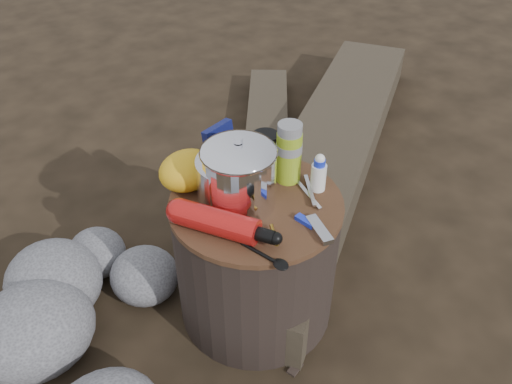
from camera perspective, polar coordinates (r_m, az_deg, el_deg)
ground at (r=1.75m, az=0.00°, el=-12.42°), size 60.00×60.00×0.00m
stump at (r=1.59m, az=0.00°, el=-7.31°), size 0.48×0.48×0.45m
rock_ring at (r=1.58m, az=-13.30°, el=-15.28°), size 0.50×1.10×0.22m
log_main at (r=2.31m, az=8.14°, el=4.49°), size 1.91×1.45×0.17m
log_small at (r=2.55m, az=1.23°, el=7.30°), size 0.81×0.97×0.09m
foil_windscreen at (r=1.41m, az=-2.27°, el=1.36°), size 0.21×0.21×0.13m
camping_pot at (r=1.37m, az=-1.89°, el=2.06°), size 0.20×0.20×0.20m
fuel_bottle at (r=1.32m, az=-4.30°, el=-3.30°), size 0.21×0.28×0.07m
thermos at (r=1.47m, az=3.64°, el=4.32°), size 0.07×0.07×0.18m
travel_mug at (r=1.54m, az=1.03°, el=4.54°), size 0.07×0.07×0.11m
stuff_sack at (r=1.47m, az=-7.58°, el=2.37°), size 0.17×0.14×0.11m
food_pouch at (r=1.54m, az=-3.98°, el=5.04°), size 0.11×0.05×0.14m
lighter at (r=1.37m, az=5.55°, el=-3.22°), size 0.04×0.08×0.01m
multitool at (r=1.35m, az=6.96°, el=-4.12°), size 0.06×0.11×0.01m
pot_grabber at (r=1.46m, az=5.76°, el=-0.17°), size 0.08×0.14×0.01m
spork at (r=1.28m, az=0.44°, el=-6.70°), size 0.07×0.14×0.01m
squeeze_bottle at (r=1.46m, az=6.90°, el=1.97°), size 0.04×0.04×0.10m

